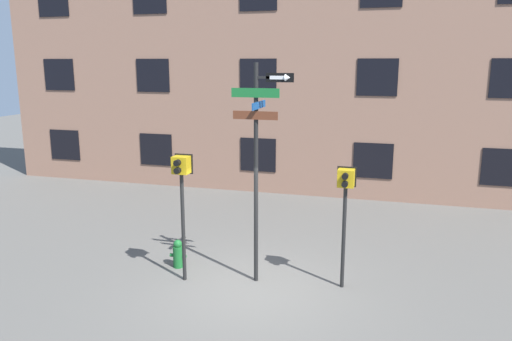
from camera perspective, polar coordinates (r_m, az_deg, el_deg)
The scene contains 6 objects.
ground_plane at distance 10.59m, azimuth -0.51°, elevation -13.57°, with size 60.00×60.00×0.00m, color #595651.
building_facade at distance 17.37m, azimuth 7.14°, elevation 15.15°, with size 24.00×0.63×11.01m.
street_sign_pole at distance 10.17m, azimuth 0.28°, elevation 1.91°, with size 1.26×0.95×4.62m.
pedestrian_signal_left at distance 10.47m, azimuth -8.50°, elevation -1.42°, with size 0.40×0.40×2.75m.
pedestrian_signal_right at distance 10.22m, azimuth 10.17°, elevation -2.74°, with size 0.39×0.40×2.55m.
fire_hydrant at distance 11.72m, azimuth -8.90°, elevation -9.41°, with size 0.39×0.23×0.66m.
Camera 1 is at (2.67, -9.14, 4.63)m, focal length 35.00 mm.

